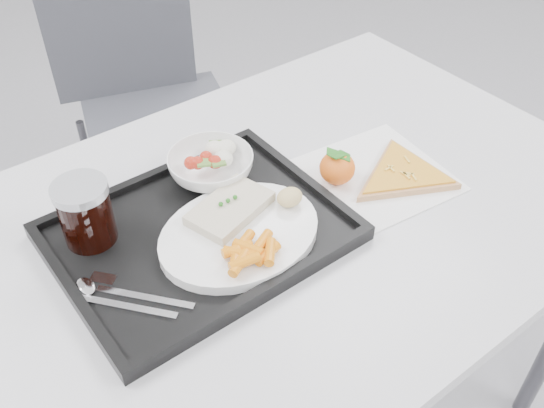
% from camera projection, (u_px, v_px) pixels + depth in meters
% --- Properties ---
extents(table, '(1.20, 0.80, 0.75)m').
position_uv_depth(table, '(280.00, 238.00, 1.09)').
color(table, silver).
rests_on(table, ground).
extents(chair, '(0.53, 0.53, 0.93)m').
position_uv_depth(chair, '(144.00, 85.00, 1.76)').
color(chair, '#3A3B42').
rests_on(chair, ground).
extents(tray, '(0.45, 0.35, 0.03)m').
position_uv_depth(tray, '(199.00, 234.00, 0.99)').
color(tray, black).
rests_on(tray, table).
extents(dinner_plate, '(0.27, 0.27, 0.02)m').
position_uv_depth(dinner_plate, '(239.00, 234.00, 0.96)').
color(dinner_plate, white).
rests_on(dinner_plate, tray).
extents(fish_fillet, '(0.16, 0.12, 0.03)m').
position_uv_depth(fish_fillet, '(230.00, 208.00, 0.98)').
color(fish_fillet, beige).
rests_on(fish_fillet, dinner_plate).
extents(bread_roll, '(0.05, 0.05, 0.03)m').
position_uv_depth(bread_roll, '(290.00, 197.00, 1.00)').
color(bread_roll, '#D7B478').
rests_on(bread_roll, dinner_plate).
extents(salad_bowl, '(0.15, 0.15, 0.05)m').
position_uv_depth(salad_bowl, '(211.00, 166.00, 1.07)').
color(salad_bowl, white).
rests_on(salad_bowl, tray).
extents(cola_glass, '(0.09, 0.09, 0.11)m').
position_uv_depth(cola_glass, '(85.00, 212.00, 0.94)').
color(cola_glass, black).
rests_on(cola_glass, tray).
extents(cutlery, '(0.13, 0.16, 0.01)m').
position_uv_depth(cutlery, '(117.00, 295.00, 0.88)').
color(cutlery, silver).
rests_on(cutlery, tray).
extents(napkin, '(0.28, 0.27, 0.00)m').
position_uv_depth(napkin, '(374.00, 176.00, 1.11)').
color(napkin, white).
rests_on(napkin, table).
extents(tangerine, '(0.08, 0.08, 0.07)m').
position_uv_depth(tangerine, '(337.00, 168.00, 1.07)').
color(tangerine, orange).
rests_on(tangerine, napkin).
extents(pizza_slice, '(0.23, 0.23, 0.02)m').
position_uv_depth(pizza_slice, '(403.00, 174.00, 1.10)').
color(pizza_slice, '#DBBC61').
rests_on(pizza_slice, napkin).
extents(carrot_pile, '(0.10, 0.08, 0.03)m').
position_uv_depth(carrot_pile, '(249.00, 252.00, 0.91)').
color(carrot_pile, orange).
rests_on(carrot_pile, dinner_plate).
extents(salad_contents, '(0.11, 0.08, 0.03)m').
position_uv_depth(salad_contents, '(216.00, 154.00, 1.08)').
color(salad_contents, '#AB2514').
rests_on(salad_contents, salad_bowl).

